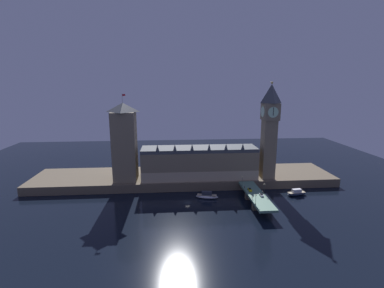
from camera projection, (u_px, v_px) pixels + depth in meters
name	position (u px, v px, depth m)	size (l,w,h in m)	color
ground_plane	(188.00, 203.00, 172.32)	(400.00, 400.00, 0.00)	black
embankment	(184.00, 177.00, 209.70)	(220.00, 42.00, 5.98)	brown
parliament_hall	(199.00, 162.00, 199.37)	(81.60, 20.54, 26.42)	#7F7056
clock_tower	(269.00, 128.00, 193.37)	(11.08, 11.19, 67.75)	#7F7056
victoria_tower	(125.00, 142.00, 190.80)	(15.98, 15.98, 59.86)	#7F7056
bridge	(256.00, 197.00, 169.63)	(10.32, 46.00, 6.36)	slate
car_northbound_lead	(250.00, 190.00, 174.58)	(1.87, 4.49, 1.55)	yellow
car_southbound_lead	(261.00, 195.00, 166.28)	(1.85, 3.97, 1.47)	white
pedestrian_near_rail	(252.00, 197.00, 161.85)	(0.38, 0.38, 1.73)	black
pedestrian_mid_walk	(263.00, 192.00, 170.90)	(0.38, 0.38, 1.65)	black
pedestrian_far_rail	(245.00, 187.00, 178.25)	(0.38, 0.38, 1.82)	black
street_lamp_near	(256.00, 198.00, 153.76)	(1.34, 0.60, 6.07)	#2D3333
street_lamp_mid	(264.00, 187.00, 168.77)	(1.34, 0.60, 6.78)	#2D3333
street_lamp_far	(242.00, 180.00, 182.39)	(1.34, 0.60, 6.57)	#2D3333
boat_upstream	(207.00, 196.00, 178.44)	(14.68, 6.95, 4.69)	white
boat_downstream	(296.00, 193.00, 183.16)	(13.71, 6.02, 4.46)	#1E2842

